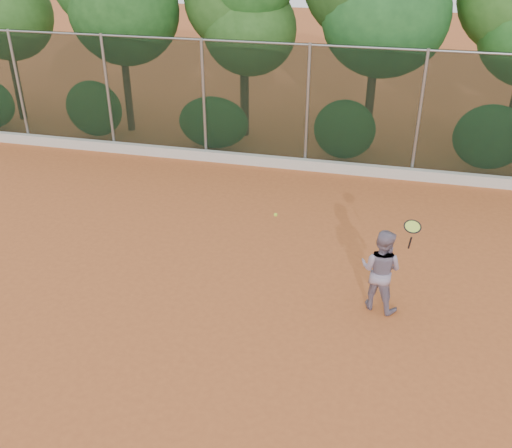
# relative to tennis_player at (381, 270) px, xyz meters

# --- Properties ---
(ground) EXTENTS (80.00, 80.00, 0.00)m
(ground) POSITION_rel_tennis_player_xyz_m (-2.40, -0.64, -0.80)
(ground) COLOR #BD5E2C
(ground) RESTS_ON ground
(concrete_curb) EXTENTS (24.00, 0.20, 0.30)m
(concrete_curb) POSITION_rel_tennis_player_xyz_m (-2.40, 6.18, -0.65)
(concrete_curb) COLOR beige
(concrete_curb) RESTS_ON ground
(tennis_player) EXTENTS (0.94, 0.83, 1.61)m
(tennis_player) POSITION_rel_tennis_player_xyz_m (0.00, 0.00, 0.00)
(tennis_player) COLOR gray
(tennis_player) RESTS_ON ground
(chainlink_fence) EXTENTS (24.09, 0.09, 3.50)m
(chainlink_fence) POSITION_rel_tennis_player_xyz_m (-2.40, 6.36, 1.06)
(chainlink_fence) COLOR black
(chainlink_fence) RESTS_ON ground
(tennis_racket) EXTENTS (0.33, 0.32, 0.57)m
(tennis_racket) POSITION_rel_tennis_player_xyz_m (0.43, -0.15, 0.99)
(tennis_racket) COLOR black
(tennis_racket) RESTS_ON ground
(tennis_ball_in_flight) EXTENTS (0.07, 0.07, 0.07)m
(tennis_ball_in_flight) POSITION_rel_tennis_player_xyz_m (-1.97, 0.12, 0.82)
(tennis_ball_in_flight) COLOR #B6DA31
(tennis_ball_in_flight) RESTS_ON ground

